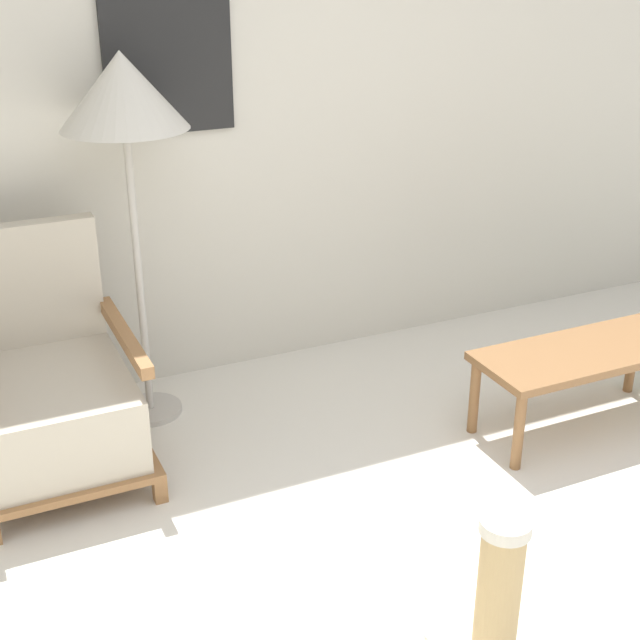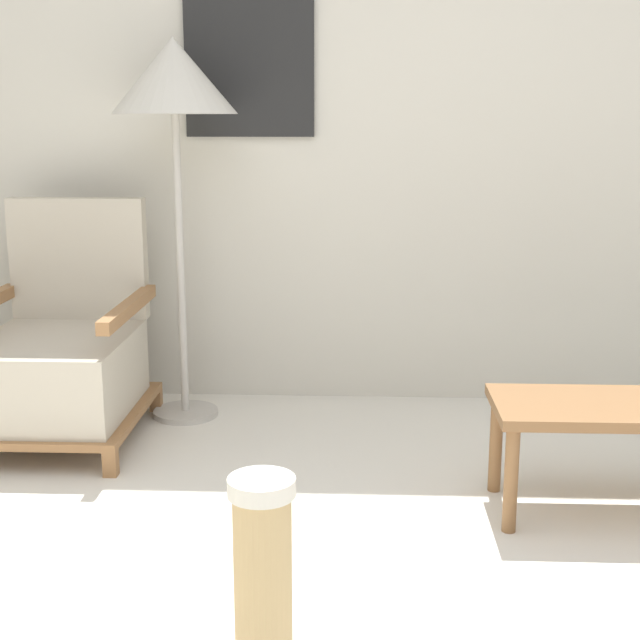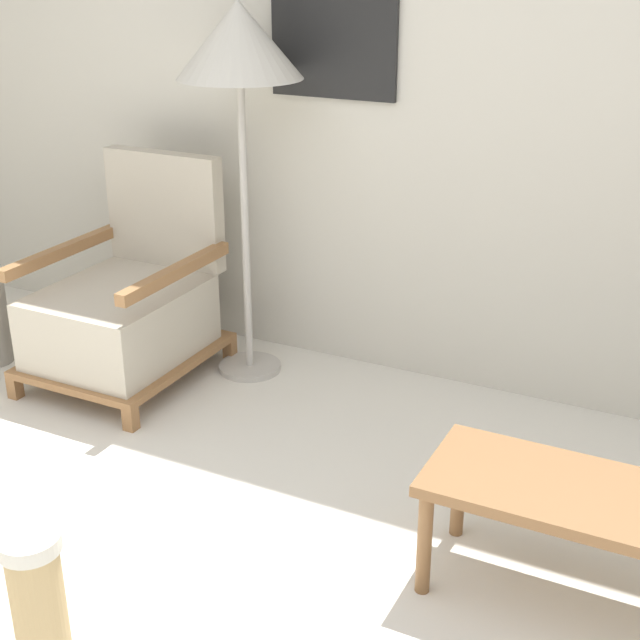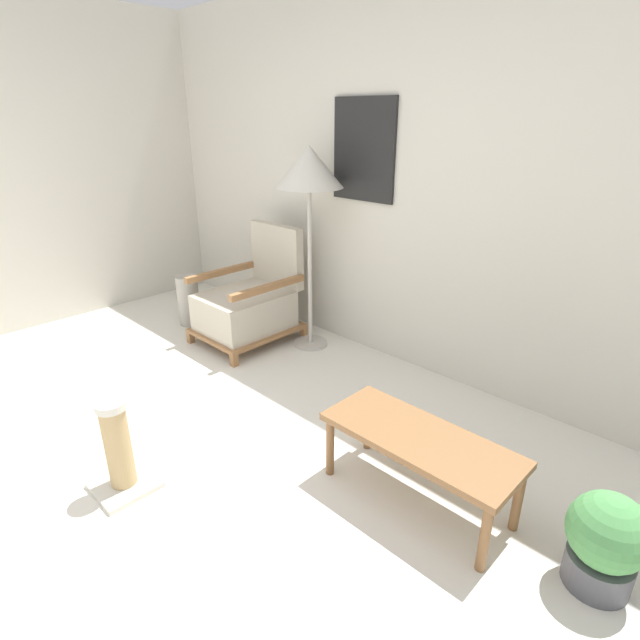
% 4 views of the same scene
% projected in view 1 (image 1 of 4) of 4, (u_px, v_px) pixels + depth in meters
% --- Properties ---
extents(wall_back, '(8.00, 0.09, 2.70)m').
position_uv_depth(wall_back, '(232.00, 89.00, 3.99)').
color(wall_back, beige).
rests_on(wall_back, ground_plane).
extents(armchair, '(0.66, 0.79, 0.94)m').
position_uv_depth(armchair, '(52.00, 396.00, 3.51)').
color(armchair, olive).
rests_on(armchair, ground_plane).
extents(floor_lamp, '(0.51, 0.51, 1.59)m').
position_uv_depth(floor_lamp, '(123.00, 102.00, 3.48)').
color(floor_lamp, '#B7B2A8').
rests_on(floor_lamp, ground_plane).
extents(coffee_table, '(0.96, 0.40, 0.38)m').
position_uv_depth(coffee_table, '(584.00, 360.00, 3.79)').
color(coffee_table, brown).
rests_on(coffee_table, ground_plane).
extents(scratching_post, '(0.30, 0.30, 0.51)m').
position_uv_depth(scratching_post, '(497.00, 604.00, 2.60)').
color(scratching_post, beige).
rests_on(scratching_post, ground_plane).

